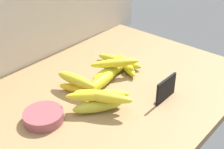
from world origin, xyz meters
The scene contains 13 objects.
counter_top centered at (0.00, 0.00, 1.50)cm, with size 110.00×76.00×3.00cm, color #99784D.
chalkboard_sign centered at (11.00, -18.32, 6.86)cm, with size 11.00×1.80×8.40cm.
fruit_bowl centered at (-24.20, 4.35, 4.64)cm, with size 12.76×12.76×3.28cm, color #974B52.
banana_0 centered at (19.66, 9.41, 4.79)cm, with size 20.37×3.59×3.59cm, color gold.
banana_1 centered at (10.08, 6.29, 5.14)cm, with size 17.33×4.27×4.27cm, color gold.
banana_2 centered at (2.47, 4.04, 5.17)cm, with size 20.89×4.35×4.35cm, color gold.
banana_3 centered at (-5.90, 7.30, 4.62)cm, with size 15.08×3.23×3.23cm, color yellow.
banana_4 centered at (-9.29, -5.34, 5.11)cm, with size 16.97×4.22×4.22cm, color gold.
banana_5 centered at (18.65, 5.15, 4.84)cm, with size 18.08×3.68×3.68cm, color yellow.
banana_6 centered at (-6.10, 8.11, 8.17)cm, with size 16.81×3.87×3.87cm, color gold.
banana_7 centered at (11.29, 4.87, 8.91)cm, with size 18.95×3.27×3.27cm, color yellow.
banana_8 centered at (-8.48, -6.78, 9.06)cm, with size 19.55×3.67×3.67cm, color yellow.
banana_9 centered at (-9.07, -4.96, 9.00)cm, with size 20.68×3.56×3.56cm, color yellow.
Camera 1 is at (-69.10, -62.59, 66.38)cm, focal length 50.09 mm.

